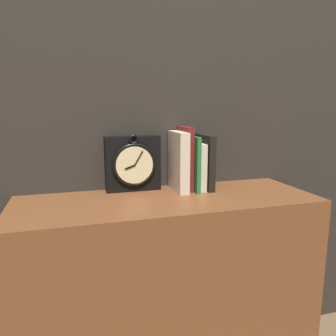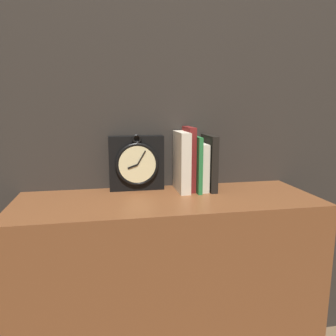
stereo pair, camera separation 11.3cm
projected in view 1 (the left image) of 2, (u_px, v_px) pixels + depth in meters
name	position (u px, v px, depth m)	size (l,w,h in m)	color
wall_back	(152.00, 50.00, 1.26)	(6.00, 0.05, 2.60)	#2D2823
bookshelf	(168.00, 297.00, 1.23)	(1.07, 0.38, 0.77)	brown
clock	(133.00, 164.00, 1.25)	(0.21, 0.07, 0.22)	black
book_slot0_cream	(178.00, 161.00, 1.25)	(0.04, 0.16, 0.23)	beige
book_slot1_maroon	(185.00, 158.00, 1.27)	(0.03, 0.13, 0.24)	maroon
book_slot2_green	(192.00, 163.00, 1.27)	(0.02, 0.16, 0.21)	#247036
book_slot3_cream	(197.00, 166.00, 1.28)	(0.03, 0.14, 0.18)	beige
book_slot4_black	(205.00, 162.00, 1.28)	(0.03, 0.15, 0.21)	black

